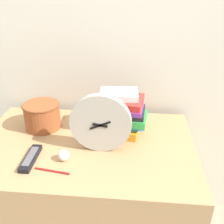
{
  "coord_description": "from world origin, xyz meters",
  "views": [
    {
      "loc": [
        0.23,
        -0.7,
        1.45
      ],
      "look_at": [
        0.13,
        0.39,
        0.89
      ],
      "focal_mm": 42.0,
      "sensor_mm": 36.0,
      "label": 1
    }
  ],
  "objects_px": {
    "basket": "(42,115)",
    "crumpled_paper_ball": "(64,155)",
    "desk_clock": "(101,123)",
    "book_stack": "(121,113)",
    "tv_remote": "(31,158)",
    "pen": "(52,171)"
  },
  "relations": [
    {
      "from": "book_stack",
      "to": "desk_clock",
      "type": "bearing_deg",
      "value": -114.94
    },
    {
      "from": "book_stack",
      "to": "basket",
      "type": "relative_size",
      "value": 1.4
    },
    {
      "from": "desk_clock",
      "to": "basket",
      "type": "relative_size",
      "value": 1.45
    },
    {
      "from": "basket",
      "to": "crumpled_paper_ball",
      "type": "height_order",
      "value": "basket"
    },
    {
      "from": "basket",
      "to": "tv_remote",
      "type": "relative_size",
      "value": 1.03
    },
    {
      "from": "desk_clock",
      "to": "book_stack",
      "type": "distance_m",
      "value": 0.2
    },
    {
      "from": "desk_clock",
      "to": "tv_remote",
      "type": "bearing_deg",
      "value": -159.75
    },
    {
      "from": "book_stack",
      "to": "tv_remote",
      "type": "height_order",
      "value": "book_stack"
    },
    {
      "from": "book_stack",
      "to": "crumpled_paper_ball",
      "type": "height_order",
      "value": "book_stack"
    },
    {
      "from": "basket",
      "to": "tv_remote",
      "type": "xyz_separation_m",
      "value": [
        0.04,
        -0.28,
        -0.06
      ]
    },
    {
      "from": "basket",
      "to": "tv_remote",
      "type": "bearing_deg",
      "value": -82.43
    },
    {
      "from": "desk_clock",
      "to": "tv_remote",
      "type": "relative_size",
      "value": 1.49
    },
    {
      "from": "book_stack",
      "to": "pen",
      "type": "relative_size",
      "value": 1.77
    },
    {
      "from": "book_stack",
      "to": "basket",
      "type": "bearing_deg",
      "value": 179.94
    },
    {
      "from": "tv_remote",
      "to": "pen",
      "type": "xyz_separation_m",
      "value": [
        0.12,
        -0.07,
        -0.01
      ]
    },
    {
      "from": "book_stack",
      "to": "tv_remote",
      "type": "xyz_separation_m",
      "value": [
        -0.38,
        -0.28,
        -0.1
      ]
    },
    {
      "from": "tv_remote",
      "to": "basket",
      "type": "bearing_deg",
      "value": 97.57
    },
    {
      "from": "desk_clock",
      "to": "pen",
      "type": "relative_size",
      "value": 1.83
    },
    {
      "from": "book_stack",
      "to": "pen",
      "type": "distance_m",
      "value": 0.45
    },
    {
      "from": "desk_clock",
      "to": "book_stack",
      "type": "relative_size",
      "value": 1.03
    },
    {
      "from": "basket",
      "to": "tv_remote",
      "type": "distance_m",
      "value": 0.29
    },
    {
      "from": "desk_clock",
      "to": "crumpled_paper_ball",
      "type": "bearing_deg",
      "value": -147.84
    }
  ]
}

